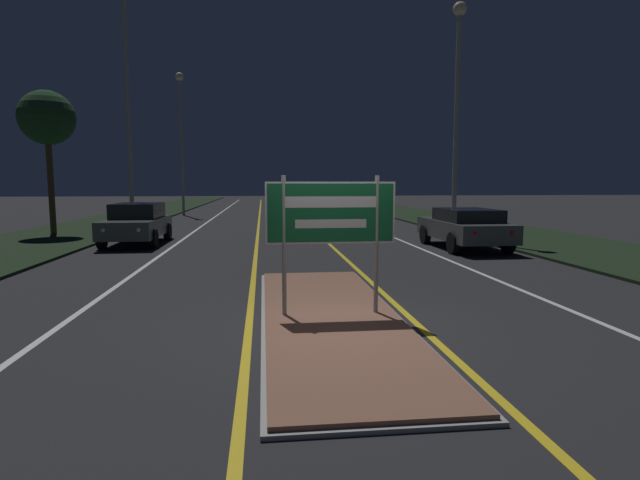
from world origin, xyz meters
name	(u,v)px	position (x,y,z in m)	size (l,w,h in m)	color
ground_plane	(335,328)	(0.00, 0.00, 0.00)	(160.00, 160.00, 0.00)	#232326
median_island	(331,317)	(0.00, 0.50, 0.04)	(2.23, 7.54, 0.10)	#999993
verge_left	(102,224)	(-9.50, 20.00, 0.04)	(5.00, 100.00, 0.08)	black
verge_right	(450,221)	(9.50, 20.00, 0.04)	(5.00, 100.00, 0.08)	black
centre_line_yellow_left	(259,217)	(-1.31, 25.00, 0.00)	(0.12, 70.00, 0.01)	gold
centre_line_yellow_right	(300,217)	(1.31, 25.00, 0.00)	(0.12, 70.00, 0.01)	gold
lane_line_white_left	(214,218)	(-4.20, 25.00, 0.00)	(0.12, 70.00, 0.01)	silver
lane_line_white_right	(344,217)	(4.20, 25.00, 0.00)	(0.12, 70.00, 0.01)	silver
edge_line_white_left	(165,218)	(-7.20, 25.00, 0.00)	(0.10, 70.00, 0.01)	silver
edge_line_white_right	(388,216)	(7.20, 25.00, 0.00)	(0.10, 70.00, 0.01)	silver
highway_sign	(331,218)	(0.00, 0.50, 1.64)	(2.07, 0.07, 2.22)	#9E9E99
streetlight_left_near	(127,87)	(-6.66, 14.90, 6.18)	(0.47, 0.47, 10.20)	#9E9E99
streetlight_left_far	(181,122)	(-6.47, 27.67, 6.25)	(0.55, 0.55, 9.52)	#9E9E99
streetlight_right_near	(457,91)	(6.17, 11.01, 5.58)	(0.51, 0.51, 8.77)	#9E9E99
car_receding_0	(465,227)	(5.68, 8.75, 0.73)	(2.00, 4.42, 1.35)	#4C514C
car_receding_1	(322,208)	(2.37, 21.85, 0.74)	(1.92, 4.41, 1.40)	black
car_receding_2	(310,202)	(2.76, 33.09, 0.71)	(1.91, 4.58, 1.35)	#B7B7BC
car_approaching_0	(137,223)	(-5.60, 11.28, 0.77)	(1.90, 4.14, 1.47)	#4C514C
roadside_palm_left	(47,119)	(-9.77, 14.54, 4.79)	(2.20, 2.20, 5.87)	#4C3823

